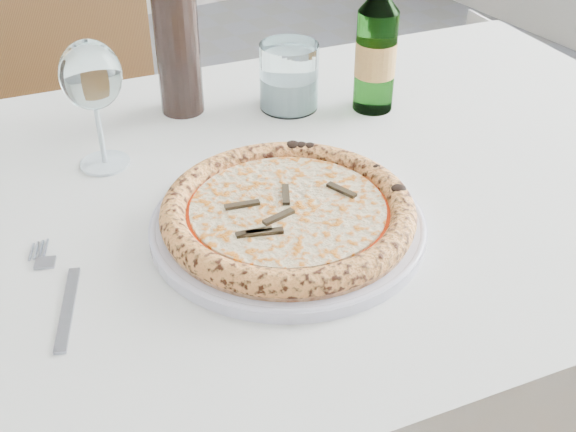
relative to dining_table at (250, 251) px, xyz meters
name	(u,v)px	position (x,y,z in m)	size (l,w,h in m)	color
dining_table	(250,251)	(0.00, 0.00, 0.00)	(1.43, 0.96, 0.76)	brown
chair_far	(77,118)	(-0.03, 0.76, -0.13)	(0.44, 0.44, 0.93)	brown
plate	(288,224)	(0.00, -0.10, 0.11)	(0.32, 0.32, 0.02)	white
pizza	(288,211)	(0.00, -0.10, 0.12)	(0.29, 0.29, 0.03)	tan
fork	(60,292)	(-0.26, -0.08, 0.10)	(0.06, 0.17, 0.00)	#8B8E9E
wine_glass	(91,78)	(-0.13, 0.15, 0.22)	(0.08, 0.08, 0.17)	silver
tumbler	(289,81)	(0.16, 0.18, 0.14)	(0.09, 0.09, 0.10)	white
beer_bottle	(376,49)	(0.27, 0.11, 0.19)	(0.06, 0.06, 0.23)	#45803F
wine_bottle	(177,40)	(0.02, 0.25, 0.21)	(0.06, 0.06, 0.26)	black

